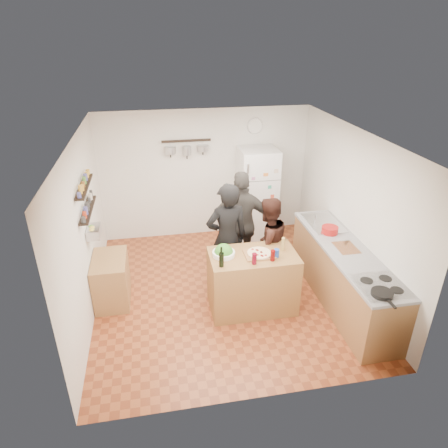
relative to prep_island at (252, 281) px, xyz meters
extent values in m
plane|color=brown|center=(-0.32, 0.46, -0.46)|extent=(4.20, 4.20, 0.00)
plane|color=white|center=(-0.32, 0.46, 2.04)|extent=(4.20, 4.20, 0.00)
plane|color=silver|center=(-0.32, 2.56, 0.79)|extent=(4.00, 0.00, 4.00)
plane|color=silver|center=(-2.32, 0.46, 0.79)|extent=(0.00, 4.20, 4.20)
plane|color=silver|center=(1.68, 0.46, 0.79)|extent=(0.00, 4.20, 4.20)
cube|color=olive|center=(0.00, 0.00, 0.00)|extent=(1.25, 0.72, 0.91)
cube|color=brown|center=(0.08, -0.02, 0.47)|extent=(0.42, 0.34, 0.02)
cylinder|color=beige|center=(0.08, -0.02, 0.48)|extent=(0.34, 0.34, 0.02)
cylinder|color=white|center=(-0.42, 0.05, 0.49)|extent=(0.32, 0.32, 0.06)
cylinder|color=black|center=(-0.50, -0.22, 0.56)|extent=(0.07, 0.07, 0.20)
cylinder|color=#540715|center=(-0.05, -0.24, 0.54)|extent=(0.07, 0.07, 0.16)
cylinder|color=#570807|center=(0.22, -0.20, 0.53)|extent=(0.06, 0.06, 0.16)
cylinder|color=#AC8C48|center=(0.45, 0.05, 0.54)|extent=(0.05, 0.05, 0.17)
cylinder|color=#1C409A|center=(0.30, -0.12, 0.52)|extent=(0.08, 0.08, 0.12)
imported|color=black|center=(-0.28, 0.56, 0.44)|extent=(0.70, 0.51, 1.80)
imported|color=black|center=(0.34, 0.49, 0.32)|extent=(0.91, 0.81, 1.54)
imported|color=#322F2C|center=(0.06, 1.01, 0.44)|extent=(1.11, 0.59, 1.80)
cube|color=#9E7042|center=(1.38, -0.09, -0.01)|extent=(0.63, 2.63, 0.90)
cube|color=white|center=(1.38, -1.04, 0.46)|extent=(0.60, 0.62, 0.02)
cylinder|color=black|center=(1.28, -1.22, 0.49)|extent=(0.26, 0.26, 0.05)
cube|color=silver|center=(1.38, 0.76, 0.46)|extent=(0.50, 0.80, 0.03)
cube|color=brown|center=(1.38, -0.07, 0.46)|extent=(0.30, 0.40, 0.02)
cylinder|color=#AB1413|center=(1.33, 0.41, 0.52)|extent=(0.25, 0.25, 0.11)
cube|color=white|center=(0.63, 2.21, 0.45)|extent=(0.70, 0.68, 1.80)
cylinder|color=silver|center=(0.63, 2.54, 1.69)|extent=(0.30, 0.03, 0.30)
cube|color=black|center=(-2.25, 0.66, 1.04)|extent=(0.12, 1.00, 0.02)
cube|color=black|center=(-2.25, 0.66, 1.40)|extent=(0.12, 1.00, 0.02)
cube|color=silver|center=(-2.22, 0.66, 0.69)|extent=(0.18, 0.35, 0.14)
cube|color=#A87C46|center=(-2.06, 0.55, -0.09)|extent=(0.50, 0.80, 0.73)
cube|color=black|center=(-0.67, 2.46, 1.49)|extent=(0.90, 0.04, 0.04)
camera|label=1|loc=(-1.29, -4.73, 3.35)|focal=32.00mm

